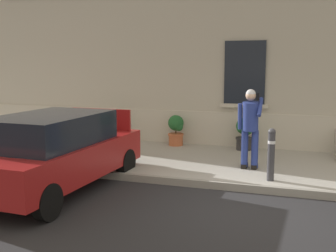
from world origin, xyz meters
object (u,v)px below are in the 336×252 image
at_px(person_on_phone, 250,124).
at_px(planter_charcoal, 244,133).
at_px(bollard_near_person, 271,153).
at_px(planter_terracotta, 176,129).
at_px(planter_cream, 112,127).
at_px(hatchback_car_red, 55,151).

distance_m(person_on_phone, planter_charcoal, 2.17).
xyz_separation_m(person_on_phone, planter_charcoal, (-0.41, 2.06, -0.55)).
xyz_separation_m(bollard_near_person, planter_terracotta, (-2.84, 2.86, -0.11)).
bearing_deg(planter_cream, bollard_near_person, -29.63).
relative_size(planter_cream, planter_charcoal, 1.00).
height_order(planter_cream, planter_terracotta, same).
relative_size(bollard_near_person, planter_charcoal, 1.22).
distance_m(person_on_phone, planter_cream, 4.69).
height_order(hatchback_car_red, planter_cream, hatchback_car_red).
relative_size(planter_cream, planter_terracotta, 1.00).
height_order(person_on_phone, planter_terracotta, person_on_phone).
bearing_deg(planter_cream, hatchback_car_red, -78.52).
bearing_deg(planter_cream, planter_terracotta, 4.63).
distance_m(bollard_near_person, planter_terracotta, 4.04).
relative_size(bollard_near_person, person_on_phone, 0.60).
distance_m(planter_cream, planter_charcoal, 3.83).
distance_m(hatchback_car_red, person_on_phone, 4.09).
xyz_separation_m(hatchback_car_red, planter_charcoal, (2.98, 4.33, -0.18)).
height_order(person_on_phone, planter_charcoal, person_on_phone).
distance_m(bollard_near_person, planter_charcoal, 2.99).
bearing_deg(planter_charcoal, bollard_near_person, -71.89).
height_order(hatchback_car_red, planter_terracotta, hatchback_car_red).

